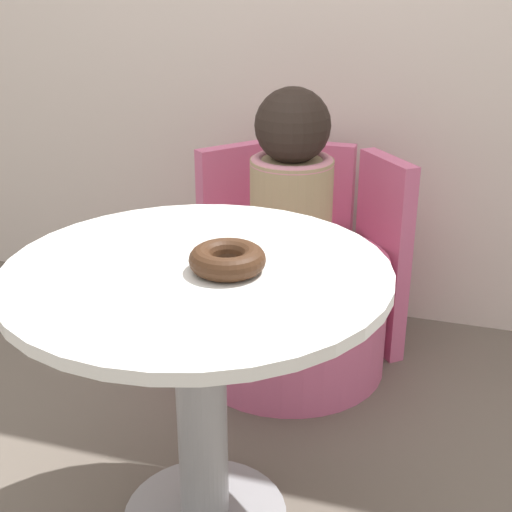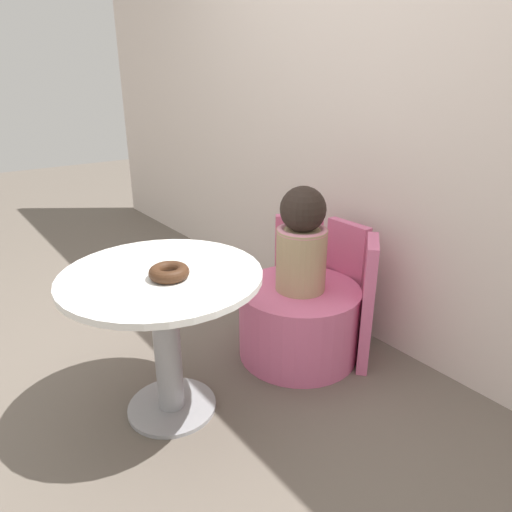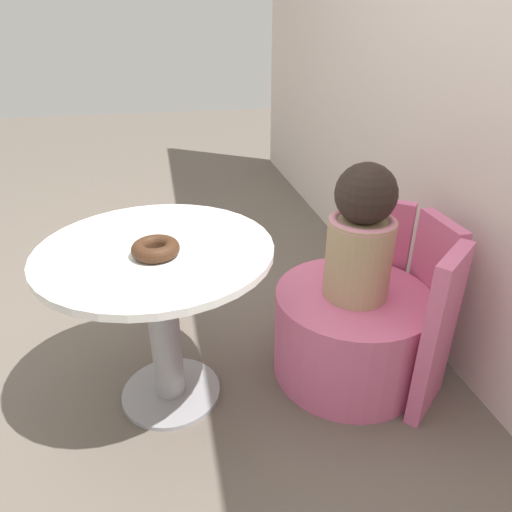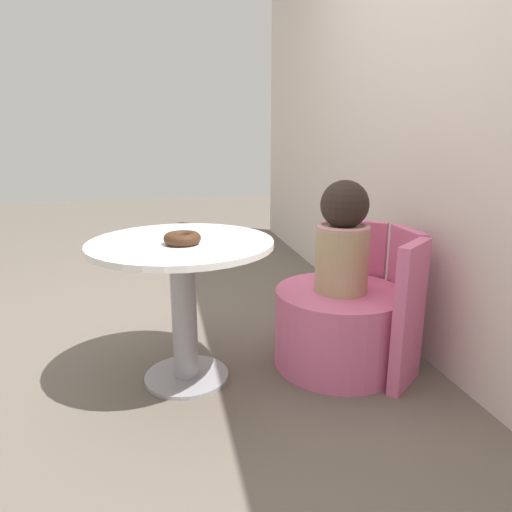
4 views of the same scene
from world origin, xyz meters
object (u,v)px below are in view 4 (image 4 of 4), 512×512
(tub_chair, at_px, (338,327))
(donut, at_px, (182,238))
(round_table, at_px, (183,278))
(child_figure, at_px, (343,239))

(tub_chair, bearing_deg, donut, -85.48)
(donut, bearing_deg, round_table, -177.49)
(round_table, relative_size, donut, 5.14)
(round_table, relative_size, child_figure, 1.53)
(round_table, bearing_deg, child_figure, 89.45)
(tub_chair, distance_m, donut, 0.84)
(round_table, height_order, child_figure, child_figure)
(round_table, xyz_separation_m, tub_chair, (0.01, 0.70, -0.28))
(round_table, height_order, donut, donut)
(round_table, distance_m, child_figure, 0.71)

